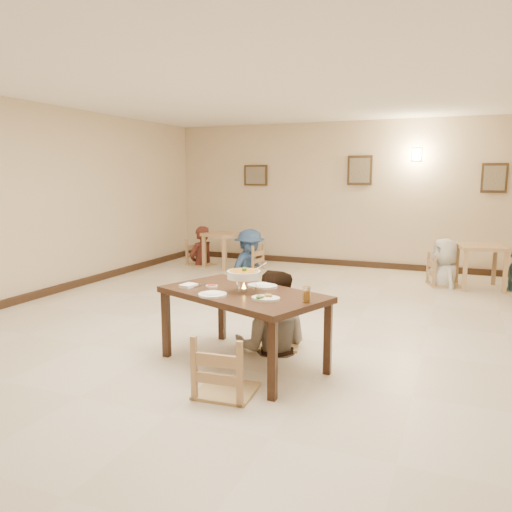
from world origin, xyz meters
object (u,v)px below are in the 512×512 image
at_px(curry_warmer, 244,275).
at_px(bg_table_left, 224,240).
at_px(main_table, 243,299).
at_px(bg_diner_a, 201,226).
at_px(bg_diner_b, 250,229).
at_px(bg_chair_lr, 250,246).
at_px(bg_diner_c, 446,238).
at_px(bg_chair_rl, 445,256).
at_px(main_diner, 273,270).
at_px(chair_far, 278,301).
at_px(drink_glass, 307,295).
at_px(bg_chair_ll, 201,241).
at_px(chair_near, 226,335).
at_px(bg_table_right, 481,253).

distance_m(curry_warmer, bg_table_left, 5.50).
distance_m(main_table, bg_diner_a, 5.75).
distance_m(main_table, bg_diner_b, 5.24).
distance_m(bg_table_left, bg_chair_lr, 0.57).
relative_size(bg_diner_a, bg_diner_c, 1.02).
height_order(bg_chair_rl, bg_diner_a, bg_diner_a).
xyz_separation_m(main_diner, bg_diner_c, (1.64, 4.15, -0.06)).
height_order(chair_far, drink_glass, chair_far).
bearing_deg(drink_glass, bg_chair_ll, 127.40).
distance_m(chair_far, bg_chair_rl, 4.34).
bearing_deg(bg_diner_b, chair_far, -138.25).
height_order(curry_warmer, bg_chair_rl, curry_warmer).
bearing_deg(bg_chair_lr, curry_warmer, 33.30).
bearing_deg(chair_near, bg_table_left, -68.51).
distance_m(main_table, bg_chair_lr, 5.24).
height_order(main_diner, bg_table_right, main_diner).
distance_m(bg_table_left, bg_diner_a, 0.62).
height_order(bg_table_right, bg_chair_lr, bg_chair_lr).
relative_size(bg_chair_lr, bg_diner_c, 0.58).
bearing_deg(bg_chair_rl, bg_table_left, 70.45).
bearing_deg(bg_diner_c, main_table, -45.72).
xyz_separation_m(main_diner, drink_glass, (0.60, -0.73, -0.06)).
height_order(bg_chair_lr, bg_chair_rl, bg_chair_rl).
xyz_separation_m(chair_far, bg_chair_ll, (-3.23, 4.14, 0.01)).
distance_m(main_table, chair_near, 0.69).
relative_size(bg_table_right, bg_chair_ll, 0.84).
bearing_deg(chair_far, bg_table_left, 109.81).
relative_size(main_table, bg_diner_c, 1.11).
relative_size(chair_near, bg_table_left, 1.15).
bearing_deg(bg_table_left, bg_diner_b, 1.83).
relative_size(main_diner, curry_warmer, 4.76).
relative_size(chair_near, bg_chair_rl, 1.01).
distance_m(chair_near, drink_glass, 0.81).
xyz_separation_m(chair_near, bg_diner_a, (-3.25, 5.48, 0.32)).
bearing_deg(bg_chair_rl, main_table, 141.60).
bearing_deg(bg_table_right, curry_warmer, -115.71).
distance_m(main_diner, bg_diner_b, 4.76).
bearing_deg(bg_chair_ll, drink_glass, -120.62).
relative_size(bg_table_left, bg_table_right, 1.04).
bearing_deg(bg_table_left, bg_chair_lr, 1.83).
distance_m(chair_near, bg_chair_lr, 5.89).
bearing_deg(main_diner, bg_diner_c, -125.16).
bearing_deg(chair_far, bg_diner_b, 103.92).
height_order(drink_glass, bg_chair_rl, bg_chair_rl).
relative_size(main_diner, bg_chair_rl, 1.68).
bearing_deg(bg_chair_lr, bg_diner_b, 180.00).
xyz_separation_m(chair_near, main_diner, (-0.03, 1.22, 0.36)).
relative_size(main_diner, bg_table_right, 2.01).
height_order(bg_table_left, bg_diner_a, bg_diner_a).
xyz_separation_m(main_table, chair_far, (0.12, 0.69, -0.16)).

